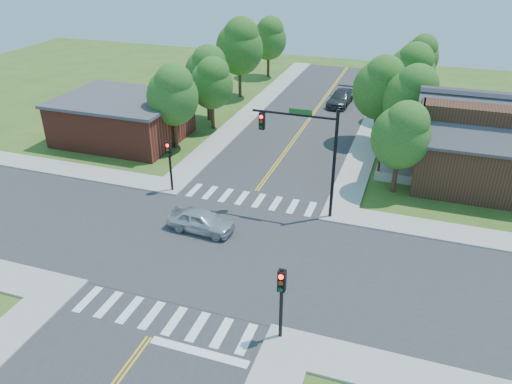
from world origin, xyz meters
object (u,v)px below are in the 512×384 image
at_px(signal_mast_ne, 308,144).
at_px(signal_pole_se, 281,292).
at_px(signal_pole_nw, 169,157).
at_px(car_silver, 201,221).
at_px(car_dgrey, 340,98).
at_px(house_ne, 492,139).

bearing_deg(signal_mast_ne, signal_pole_se, -81.44).
bearing_deg(signal_pole_nw, car_silver, -44.99).
distance_m(signal_pole_se, car_silver, 10.24).
bearing_deg(car_dgrey, signal_pole_nw, -105.01).
height_order(signal_pole_nw, car_dgrey, signal_pole_nw).
distance_m(signal_mast_ne, car_dgrey, 23.59).
height_order(house_ne, car_dgrey, house_ne).
distance_m(signal_mast_ne, house_ne, 14.23).
bearing_deg(signal_pole_nw, house_ne, 22.69).
height_order(signal_mast_ne, signal_pole_se, signal_mast_ne).
distance_m(signal_mast_ne, signal_pole_se, 11.55).
height_order(signal_mast_ne, signal_pole_nw, signal_mast_ne).
bearing_deg(car_silver, car_dgrey, -3.65).
height_order(signal_pole_nw, car_silver, signal_pole_nw).
bearing_deg(car_silver, signal_pole_se, -131.33).
bearing_deg(signal_pole_se, signal_mast_ne, 98.56).
relative_size(signal_pole_nw, car_silver, 0.89).
bearing_deg(signal_pole_se, signal_pole_nw, 135.00).
height_order(signal_mast_ne, car_silver, signal_mast_ne).
xyz_separation_m(car_silver, car_dgrey, (3.50, 27.25, 0.03)).
distance_m(signal_pole_nw, car_silver, 6.11).
xyz_separation_m(signal_mast_ne, car_silver, (-5.42, -4.10, -4.14)).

